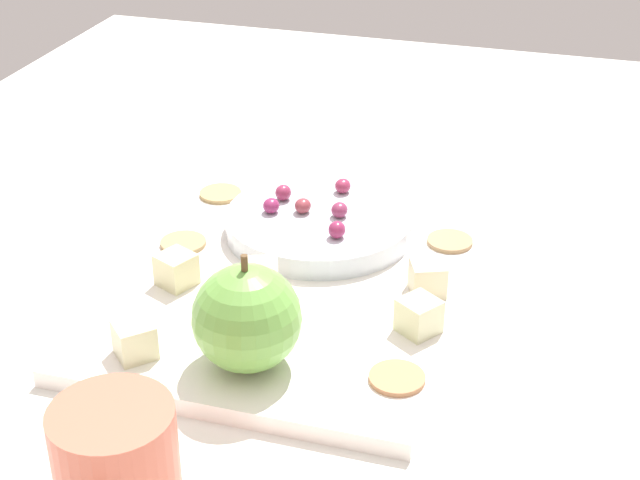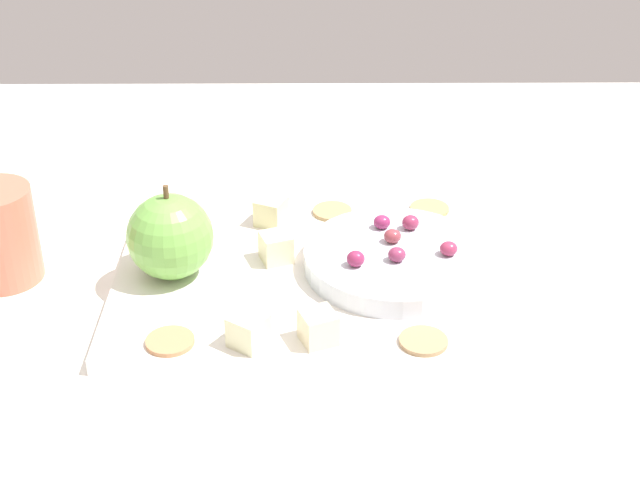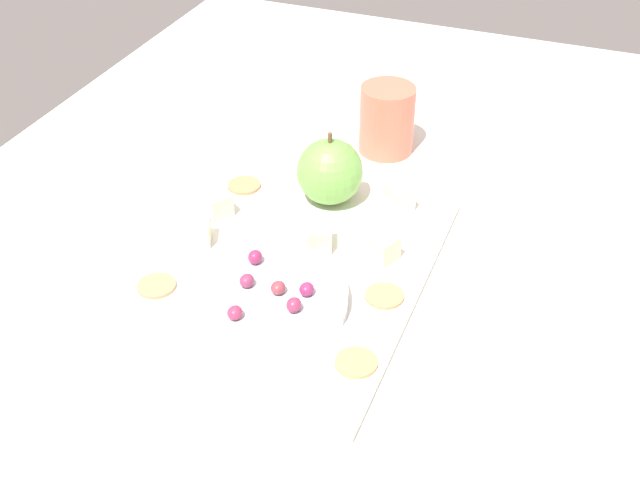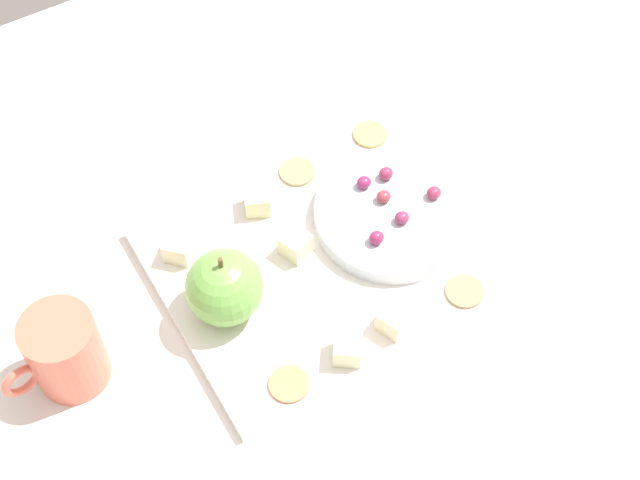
# 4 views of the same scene
# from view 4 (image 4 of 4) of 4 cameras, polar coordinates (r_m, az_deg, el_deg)

# --- Properties ---
(table) EXTENTS (1.46, 1.02, 0.05)m
(table) POSITION_cam_4_polar(r_m,az_deg,el_deg) (1.05, -0.99, -1.24)
(table) COLOR silver
(table) RESTS_ON ground
(platter) EXTENTS (0.39, 0.28, 0.01)m
(platter) POSITION_cam_4_polar(r_m,az_deg,el_deg) (1.02, 1.23, -0.57)
(platter) COLOR white
(platter) RESTS_ON table
(serving_dish) EXTENTS (0.17, 0.17, 0.02)m
(serving_dish) POSITION_cam_4_polar(r_m,az_deg,el_deg) (1.02, 4.43, 1.57)
(serving_dish) COLOR silver
(serving_dish) RESTS_ON platter
(apple_whole) EXTENTS (0.08, 0.08, 0.08)m
(apple_whole) POSITION_cam_4_polar(r_m,az_deg,el_deg) (0.94, -5.88, -2.92)
(apple_whole) COLOR #6CAC48
(apple_whole) RESTS_ON platter
(apple_stem) EXTENTS (0.01, 0.01, 0.01)m
(apple_stem) POSITION_cam_4_polar(r_m,az_deg,el_deg) (0.90, -6.12, -1.39)
(apple_stem) COLOR brown
(apple_stem) RESTS_ON apple_whole
(cheese_cube_0) EXTENTS (0.04, 0.04, 0.03)m
(cheese_cube_0) POSITION_cam_4_polar(r_m,az_deg,el_deg) (1.03, -3.85, 2.38)
(cheese_cube_0) COLOR beige
(cheese_cube_0) RESTS_ON platter
(cheese_cube_1) EXTENTS (0.04, 0.04, 0.03)m
(cheese_cube_1) POSITION_cam_4_polar(r_m,az_deg,el_deg) (1.00, -8.67, -0.51)
(cheese_cube_1) COLOR beige
(cheese_cube_1) RESTS_ON platter
(cheese_cube_2) EXTENTS (0.04, 0.04, 0.03)m
(cheese_cube_2) POSITION_cam_4_polar(r_m,az_deg,el_deg) (0.93, 1.69, -6.74)
(cheese_cube_2) COLOR beige
(cheese_cube_2) RESTS_ON platter
(cheese_cube_3) EXTENTS (0.04, 0.04, 0.03)m
(cheese_cube_3) POSITION_cam_4_polar(r_m,az_deg,el_deg) (0.99, -1.50, -0.30)
(cheese_cube_3) COLOR beige
(cheese_cube_3) RESTS_ON platter
(cheese_cube_4) EXTENTS (0.04, 0.04, 0.03)m
(cheese_cube_4) POSITION_cam_4_polar(r_m,az_deg,el_deg) (0.95, 4.53, -4.94)
(cheese_cube_4) COLOR beige
(cheese_cube_4) RESTS_ON platter
(cracker_0) EXTENTS (0.04, 0.04, 0.00)m
(cracker_0) POSITION_cam_4_polar(r_m,az_deg,el_deg) (0.99, 8.86, -3.14)
(cracker_0) COLOR tan
(cracker_0) RESTS_ON platter
(cracker_1) EXTENTS (0.04, 0.04, 0.00)m
(cracker_1) POSITION_cam_4_polar(r_m,az_deg,el_deg) (1.10, 3.10, 6.49)
(cracker_1) COLOR tan
(cracker_1) RESTS_ON platter
(cracker_2) EXTENTS (0.04, 0.04, 0.00)m
(cracker_2) POSITION_cam_4_polar(r_m,az_deg,el_deg) (0.93, -1.91, -8.83)
(cracker_2) COLOR tan
(cracker_2) RESTS_ON platter
(cracker_3) EXTENTS (0.04, 0.04, 0.00)m
(cracker_3) POSITION_cam_4_polar(r_m,az_deg,el_deg) (1.07, -1.42, 4.21)
(cracker_3) COLOR tan
(cracker_3) RESTS_ON platter
(grape_0) EXTENTS (0.02, 0.01, 0.01)m
(grape_0) POSITION_cam_4_polar(r_m,az_deg,el_deg) (1.03, 2.71, 3.55)
(grape_0) COLOR #8E2756
(grape_0) RESTS_ON serving_dish
(grape_1) EXTENTS (0.02, 0.01, 0.02)m
(grape_1) POSITION_cam_4_polar(r_m,az_deg,el_deg) (0.98, 3.48, 0.14)
(grape_1) COLOR #912851
(grape_1) RESTS_ON serving_dish
(grape_2) EXTENTS (0.02, 0.01, 0.01)m
(grape_2) POSITION_cam_4_polar(r_m,az_deg,el_deg) (1.00, 5.05, 1.37)
(grape_2) COLOR #893053
(grape_2) RESTS_ON serving_dish
(grape_3) EXTENTS (0.02, 0.01, 0.01)m
(grape_3) POSITION_cam_4_polar(r_m,az_deg,el_deg) (1.04, 4.07, 4.09)
(grape_3) COLOR #932E4F
(grape_3) RESTS_ON serving_dish
(grape_4) EXTENTS (0.02, 0.01, 0.01)m
(grape_4) POSITION_cam_4_polar(r_m,az_deg,el_deg) (1.02, 3.93, 2.68)
(grape_4) COLOR #913842
(grape_4) RESTS_ON serving_dish
(grape_5) EXTENTS (0.02, 0.01, 0.01)m
(grape_5) POSITION_cam_4_polar(r_m,az_deg,el_deg) (1.03, 7.00, 2.89)
(grape_5) COLOR #9A2E4F
(grape_5) RESTS_ON serving_dish
(cup) EXTENTS (0.11, 0.07, 0.09)m
(cup) POSITION_cam_4_polar(r_m,az_deg,el_deg) (0.94, -15.41, -6.63)
(cup) COLOR #D6674F
(cup) RESTS_ON table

